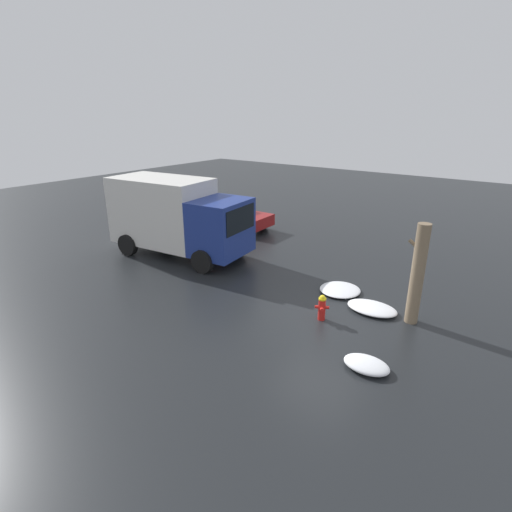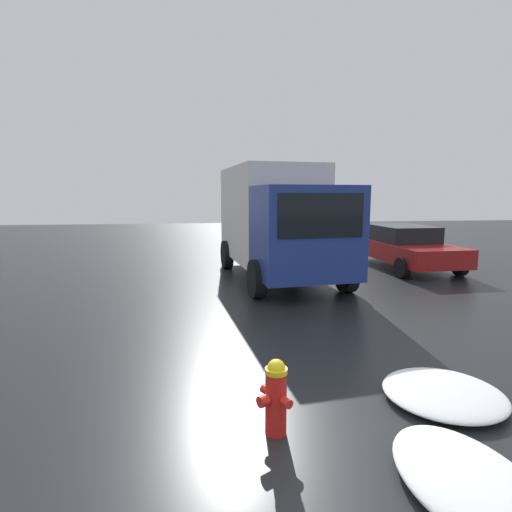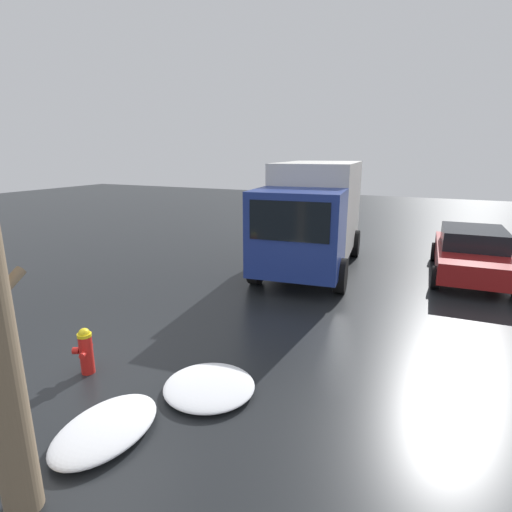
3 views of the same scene
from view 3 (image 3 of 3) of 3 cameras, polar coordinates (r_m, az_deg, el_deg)
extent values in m
plane|color=black|center=(7.32, -22.79, -15.08)|extent=(60.00, 60.00, 0.00)
cylinder|color=red|center=(7.17, -23.05, -12.84)|extent=(0.21, 0.21, 0.64)
cylinder|color=yellow|center=(7.03, -23.33, -10.33)|extent=(0.22, 0.22, 0.05)
sphere|color=yellow|center=(7.02, -23.35, -10.14)|extent=(0.18, 0.18, 0.18)
cylinder|color=red|center=(7.19, -24.31, -12.22)|extent=(0.15, 0.14, 0.11)
cylinder|color=red|center=(7.01, -23.52, -12.85)|extent=(0.13, 0.13, 0.09)
cylinder|color=red|center=(7.27, -22.71, -11.74)|extent=(0.13, 0.13, 0.09)
cylinder|color=#7F6B51|center=(4.50, -32.55, -14.47)|extent=(0.37, 0.37, 2.94)
cylinder|color=#7F6B51|center=(4.28, -32.23, -3.89)|extent=(0.42, 0.10, 0.34)
cube|color=navy|center=(10.18, 5.90, 3.39)|extent=(2.03, 2.45, 2.13)
cube|color=black|center=(9.23, 4.71, 4.95)|extent=(0.23, 1.90, 0.94)
cube|color=silver|center=(13.01, 8.89, 7.08)|extent=(4.37, 2.70, 2.73)
cylinder|color=black|center=(10.35, 11.99, -2.76)|extent=(0.92, 0.38, 0.90)
cylinder|color=black|center=(10.81, 0.00, -1.67)|extent=(0.92, 0.38, 0.90)
cylinder|color=black|center=(14.13, 13.94, 1.79)|extent=(0.92, 0.38, 0.90)
cylinder|color=black|center=(14.47, 4.97, 2.47)|extent=(0.92, 0.38, 0.90)
cube|color=maroon|center=(12.95, 28.42, -0.13)|extent=(4.49, 2.00, 0.56)
cube|color=black|center=(13.06, 28.62, 2.37)|extent=(2.18, 1.70, 0.51)
cylinder|color=black|center=(11.50, 24.26, -2.79)|extent=(0.61, 0.22, 0.60)
cylinder|color=black|center=(14.59, 31.42, -0.16)|extent=(0.61, 0.22, 0.60)
cylinder|color=black|center=(14.42, 24.14, 0.57)|extent=(0.61, 0.22, 0.60)
ellipsoid|color=white|center=(5.82, -20.64, -22.03)|extent=(1.53, 1.03, 0.20)
ellipsoid|color=white|center=(6.33, -6.70, -18.00)|extent=(1.35, 1.37, 0.17)
camera|label=1|loc=(14.59, -69.82, 14.36)|focal=28.00mm
camera|label=2|loc=(5.78, -58.53, -3.56)|focal=28.00mm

